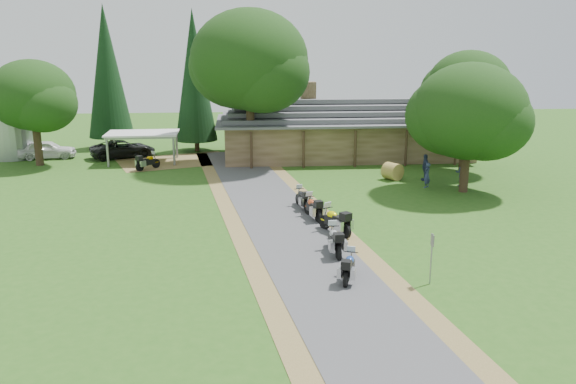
{
  "coord_description": "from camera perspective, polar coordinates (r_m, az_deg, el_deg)",
  "views": [
    {
      "loc": [
        -2.99,
        -22.5,
        8.81
      ],
      "look_at": [
        -0.44,
        5.77,
        1.6
      ],
      "focal_mm": 35.0,
      "sensor_mm": 36.0,
      "label": 1
    }
  ],
  "objects": [
    {
      "name": "cedar_far",
      "position": [
        53.88,
        -17.84,
        11.02
      ],
      "size": [
        4.01,
        4.01,
        12.79
      ],
      "primitive_type": "cone",
      "color": "black",
      "rests_on": "ground"
    },
    {
      "name": "oak_lodge_right",
      "position": [
        43.43,
        17.74,
        8.65
      ],
      "size": [
        5.96,
        5.96,
        10.14
      ],
      "primitive_type": null,
      "color": "#12330F",
      "rests_on": "ground"
    },
    {
      "name": "motorcycle_row_d",
      "position": [
        30.05,
        2.55,
        -1.48
      ],
      "size": [
        1.09,
        2.04,
        1.33
      ],
      "primitive_type": null,
      "rotation": [
        0.0,
        0.0,
        1.82
      ],
      "color": "#CA4C22",
      "rests_on": "ground"
    },
    {
      "name": "sign_post",
      "position": [
        22.31,
        14.35,
        -6.64
      ],
      "size": [
        0.37,
        0.06,
        2.05
      ],
      "primitive_type": null,
      "color": "gray",
      "rests_on": "ground"
    },
    {
      "name": "motorcycle_row_b",
      "position": [
        25.0,
        4.77,
        -4.79
      ],
      "size": [
        0.73,
        2.0,
        1.35
      ],
      "primitive_type": null,
      "rotation": [
        0.0,
        0.0,
        1.61
      ],
      "color": "#A3A7AA",
      "rests_on": "ground"
    },
    {
      "name": "motorcycle_row_e",
      "position": [
        32.03,
        1.45,
        -0.55
      ],
      "size": [
        0.97,
        1.92,
        1.25
      ],
      "primitive_type": null,
      "rotation": [
        0.0,
        0.0,
        1.78
      ],
      "color": "black",
      "rests_on": "ground"
    },
    {
      "name": "cedar_near",
      "position": [
        50.48,
        -9.48,
        11.03
      ],
      "size": [
        3.7,
        3.7,
        12.27
      ],
      "primitive_type": "cone",
      "color": "black",
      "rests_on": "ground"
    },
    {
      "name": "motorcycle_row_a",
      "position": [
        22.29,
        6.21,
        -7.43
      ],
      "size": [
        1.15,
        1.86,
        1.21
      ],
      "primitive_type": null,
      "rotation": [
        0.0,
        0.0,
        1.22
      ],
      "color": "#244497",
      "rests_on": "ground"
    },
    {
      "name": "carport",
      "position": [
        46.58,
        -14.48,
        4.41
      ],
      "size": [
        5.72,
        3.92,
        2.42
      ],
      "primitive_type": null,
      "rotation": [
        0.0,
        0.0,
        0.04
      ],
      "color": "silver",
      "rests_on": "ground"
    },
    {
      "name": "driveway",
      "position": [
        28.04,
        0.21,
        -4.06
      ],
      "size": [
        51.95,
        51.95,
        0.0
      ],
      "primitive_type": "plane",
      "rotation": [
        0.0,
        0.0,
        0.14
      ],
      "color": "#464749",
      "rests_on": "ground"
    },
    {
      "name": "ground",
      "position": [
        24.35,
        2.27,
        -6.97
      ],
      "size": [
        120.0,
        120.0,
        0.0
      ],
      "primitive_type": "plane",
      "color": "#2A5818",
      "rests_on": "ground"
    },
    {
      "name": "person_c",
      "position": [
        39.93,
        13.77,
        2.67
      ],
      "size": [
        0.48,
        0.64,
        2.15
      ],
      "primitive_type": "imported",
      "rotation": [
        0.0,
        0.0,
        4.64
      ],
      "color": "navy",
      "rests_on": "ground"
    },
    {
      "name": "oak_driveway",
      "position": [
        36.84,
        17.82,
        6.28
      ],
      "size": [
        7.05,
        7.05,
        8.27
      ],
      "primitive_type": null,
      "color": "#12330F",
      "rests_on": "ground"
    },
    {
      "name": "car_dark_suv",
      "position": [
        49.16,
        -16.45,
        4.64
      ],
      "size": [
        4.52,
        6.22,
        2.19
      ],
      "primitive_type": "imported",
      "rotation": [
        0.0,
        0.0,
        1.98
      ],
      "color": "black",
      "rests_on": "ground"
    },
    {
      "name": "hay_bale",
      "position": [
        39.73,
        10.57,
        2.08
      ],
      "size": [
        1.58,
        1.55,
        1.19
      ],
      "primitive_type": "cylinder",
      "rotation": [
        1.57,
        0.0,
        0.55
      ],
      "color": "olive",
      "rests_on": "ground"
    },
    {
      "name": "motorcycle_row_c",
      "position": [
        27.65,
        4.77,
        -2.8
      ],
      "size": [
        1.61,
        2.19,
        1.44
      ],
      "primitive_type": null,
      "rotation": [
        0.0,
        0.0,
        2.06
      ],
      "color": "#EAE700",
      "rests_on": "ground"
    },
    {
      "name": "person_b",
      "position": [
        38.79,
        17.3,
        2.09
      ],
      "size": [
        0.74,
        0.68,
        2.13
      ],
      "primitive_type": "imported",
      "rotation": [
        0.0,
        0.0,
        2.62
      ],
      "color": "navy",
      "rests_on": "ground"
    },
    {
      "name": "person_a",
      "position": [
        37.82,
        13.93,
        1.88
      ],
      "size": [
        0.68,
        0.68,
        1.96
      ],
      "primitive_type": "imported",
      "rotation": [
        0.0,
        0.0,
        3.92
      ],
      "color": "navy",
      "rests_on": "ground"
    },
    {
      "name": "silo",
      "position": [
        51.83,
        -26.46,
        6.89
      ],
      "size": [
        3.73,
        3.73,
        6.99
      ],
      "primitive_type": "cylinder",
      "rotation": [
        0.0,
        0.0,
        0.09
      ],
      "color": "gray",
      "rests_on": "ground"
    },
    {
      "name": "lodge",
      "position": [
        47.79,
        5.78,
        6.54
      ],
      "size": [
        21.4,
        9.4,
        4.9
      ],
      "primitive_type": null,
      "color": "brown",
      "rests_on": "ground"
    },
    {
      "name": "oak_lodge_left",
      "position": [
        43.39,
        -3.91,
        11.2
      ],
      "size": [
        8.89,
        8.89,
        13.05
      ],
      "primitive_type": null,
      "color": "#12330F",
      "rests_on": "ground"
    },
    {
      "name": "motorcycle_carport_a",
      "position": [
        43.68,
        -14.06,
        3.08
      ],
      "size": [
        1.79,
        1.86,
        1.33
      ],
      "primitive_type": null,
      "rotation": [
        0.0,
        0.0,
        0.82
      ],
      "color": "#CA9400",
      "rests_on": "ground"
    },
    {
      "name": "oak_silo",
      "position": [
        47.67,
        -24.4,
        7.69
      ],
      "size": [
        6.35,
        6.35,
        8.8
      ],
      "primitive_type": null,
      "color": "#12330F",
      "rests_on": "ground"
    },
    {
      "name": "car_white_sedan",
      "position": [
        50.77,
        -23.3,
        4.2
      ],
      "size": [
        3.27,
        6.09,
        1.93
      ],
      "primitive_type": "imported",
      "rotation": [
        0.0,
        0.0,
        1.72
      ],
      "color": "white",
      "rests_on": "ground"
    }
  ]
}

